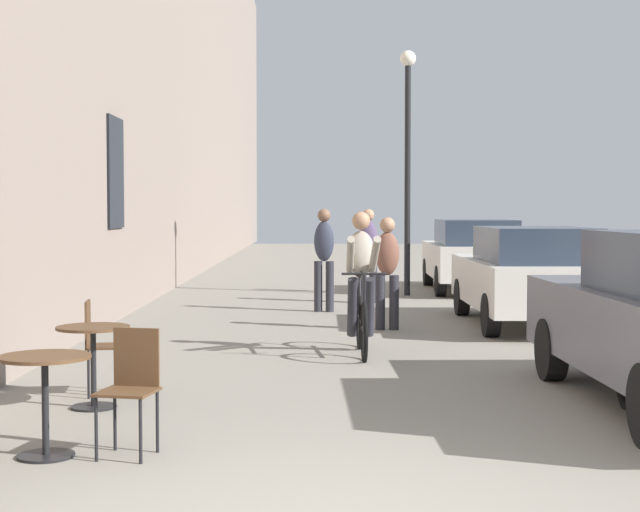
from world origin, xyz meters
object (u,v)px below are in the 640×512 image
at_px(parked_car_third, 473,254).
at_px(cafe_table_near, 45,383).
at_px(pedestrian_near, 387,267).
at_px(street_lamp, 408,141).
at_px(cafe_chair_mid_toward_street, 99,340).
at_px(cafe_chair_near_toward_wall, 131,382).
at_px(pedestrian_far, 368,250).
at_px(cyclist_on_bicycle, 361,286).
at_px(parked_car_second, 529,275).
at_px(cafe_table_mid, 93,349).
at_px(pedestrian_mid, 324,254).
at_px(pedestrian_furthest, 368,247).

bearing_deg(parked_car_third, cafe_table_near, -110.75).
height_order(pedestrian_near, street_lamp, street_lamp).
bearing_deg(cafe_chair_mid_toward_street, pedestrian_near, 58.26).
bearing_deg(cafe_chair_near_toward_wall, cafe_table_near, -172.79).
bearing_deg(street_lamp, cafe_chair_near_toward_wall, -103.97).
relative_size(pedestrian_far, parked_car_third, 0.40).
xyz_separation_m(cafe_table_near, pedestrian_near, (2.95, 7.25, 0.39)).
bearing_deg(cyclist_on_bicycle, cafe_chair_near_toward_wall, -110.91).
relative_size(cyclist_on_bicycle, parked_car_second, 0.42).
distance_m(cyclist_on_bicycle, pedestrian_near, 2.33).
bearing_deg(cafe_table_near, cafe_table_mid, 91.48).
relative_size(cafe_chair_near_toward_wall, pedestrian_far, 0.51).
bearing_deg(cyclist_on_bicycle, cafe_table_near, -116.32).
bearing_deg(cafe_table_mid, pedestrian_near, 61.67).
xyz_separation_m(pedestrian_mid, street_lamp, (1.71, 3.11, 2.12)).
distance_m(cafe_chair_near_toward_wall, parked_car_third, 14.57).
bearing_deg(pedestrian_furthest, parked_car_second, -70.31).
bearing_deg(pedestrian_furthest, pedestrian_near, -90.66).
height_order(cafe_chair_near_toward_wall, street_lamp, street_lamp).
distance_m(cafe_chair_near_toward_wall, pedestrian_far, 11.48).
relative_size(cafe_table_mid, street_lamp, 0.15).
bearing_deg(cafe_table_mid, pedestrian_far, 72.98).
xyz_separation_m(cyclist_on_bicycle, pedestrian_furthest, (0.56, 8.51, 0.15)).
bearing_deg(cyclist_on_bicycle, pedestrian_mid, 94.75).
relative_size(cafe_chair_near_toward_wall, cafe_chair_mid_toward_street, 1.00).
relative_size(cafe_table_mid, parked_car_third, 0.17).
distance_m(cyclist_on_bicycle, pedestrian_furthest, 8.53).
distance_m(cafe_chair_mid_toward_street, parked_car_third, 12.77).
relative_size(pedestrian_near, pedestrian_mid, 0.93).
bearing_deg(pedestrian_near, cafe_chair_near_toward_wall, -108.18).
xyz_separation_m(pedestrian_furthest, parked_car_second, (2.07, -5.80, -0.19)).
bearing_deg(pedestrian_near, pedestrian_mid, 109.38).
bearing_deg(street_lamp, parked_car_second, -75.70).
bearing_deg(cafe_table_mid, street_lamp, 71.13).
bearing_deg(street_lamp, pedestrian_furthest, 140.71).
distance_m(cafe_chair_mid_toward_street, parked_car_second, 7.51).
distance_m(cafe_chair_near_toward_wall, pedestrian_mid, 9.81).
xyz_separation_m(cafe_table_mid, parked_car_third, (5.30, 12.17, 0.27)).
relative_size(cafe_table_near, pedestrian_near, 0.44).
height_order(cafe_table_near, pedestrian_mid, pedestrian_mid).
distance_m(cafe_chair_near_toward_wall, cafe_chair_mid_toward_street, 2.33).
height_order(pedestrian_near, parked_car_second, pedestrian_near).
distance_m(cafe_table_near, cyclist_on_bicycle, 5.56).
xyz_separation_m(pedestrian_mid, parked_car_second, (3.03, -2.07, -0.22)).
bearing_deg(cafe_table_near, cafe_chair_near_toward_wall, 7.21).
xyz_separation_m(cyclist_on_bicycle, street_lamp, (1.31, 7.90, 2.30)).
bearing_deg(parked_car_second, cyclist_on_bicycle, -134.08).
distance_m(pedestrian_mid, parked_car_second, 3.68).
relative_size(pedestrian_mid, pedestrian_furthest, 1.02).
relative_size(cafe_chair_mid_toward_street, parked_car_second, 0.21).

